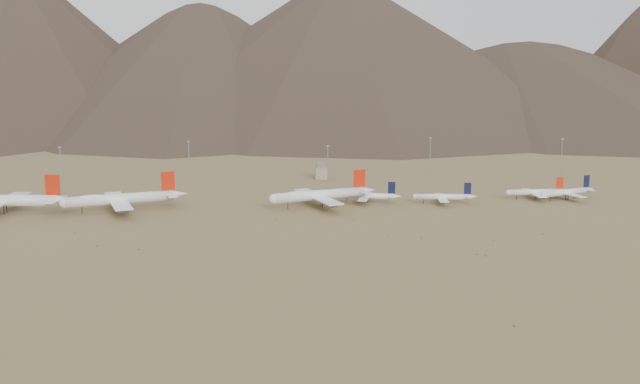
{
  "coord_description": "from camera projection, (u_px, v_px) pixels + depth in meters",
  "views": [
    {
      "loc": [
        -12.84,
        -373.87,
        84.06
      ],
      "look_at": [
        21.59,
        30.0,
        7.57
      ],
      "focal_mm": 40.0,
      "sensor_mm": 36.0,
      "label": 1
    }
  ],
  "objects": [
    {
      "name": "mast_far_west",
      "position": [
        61.0,
        164.0,
        477.63
      ],
      "size": [
        2.0,
        0.6,
        25.7
      ],
      "color": "gray",
      "rests_on": "ground"
    },
    {
      "name": "widebody_west",
      "position": [
        3.0,
        200.0,
        388.29
      ],
      "size": [
        73.73,
        57.13,
        21.94
      ],
      "rotation": [
        0.0,
        0.0,
        -0.11
      ],
      "color": "white",
      "rests_on": "ground"
    },
    {
      "name": "widebody_centre",
      "position": [
        121.0,
        199.0,
        394.67
      ],
      "size": [
        67.61,
        53.71,
        20.78
      ],
      "rotation": [
        0.0,
        0.0,
        0.31
      ],
      "color": "white",
      "rests_on": "ground"
    },
    {
      "name": "narrowbody_d",
      "position": [
        568.0,
        192.0,
        429.27
      ],
      "size": [
        39.6,
        29.65,
        13.72
      ],
      "rotation": [
        0.0,
        0.0,
        0.36
      ],
      "color": "white",
      "rests_on": "ground"
    },
    {
      "name": "narrowbody_b",
      "position": [
        444.0,
        197.0,
        416.35
      ],
      "size": [
        37.9,
        27.43,
        12.53
      ],
      "rotation": [
        0.0,
        0.0,
        -0.11
      ],
      "color": "white",
      "rests_on": "ground"
    },
    {
      "name": "control_tower",
      "position": [
        321.0,
        171.0,
        501.73
      ],
      "size": [
        8.0,
        8.0,
        12.0
      ],
      "color": "gray",
      "rests_on": "ground"
    },
    {
      "name": "mast_east",
      "position": [
        430.0,
        153.0,
        532.08
      ],
      "size": [
        2.0,
        0.6,
        25.7
      ],
      "color": "gray",
      "rests_on": "ground"
    },
    {
      "name": "narrowbody_c",
      "position": [
        537.0,
        192.0,
        430.04
      ],
      "size": [
        39.83,
        28.46,
        13.14
      ],
      "rotation": [
        0.0,
        0.0,
        0.02
      ],
      "color": "white",
      "rests_on": "ground"
    },
    {
      "name": "desert_scrub",
      "position": [
        305.0,
        241.0,
        330.86
      ],
      "size": [
        404.99,
        168.44,
        0.8
      ],
      "color": "olive",
      "rests_on": "ground"
    },
    {
      "name": "mast_far_east",
      "position": [
        562.0,
        154.0,
        526.52
      ],
      "size": [
        2.0,
        0.6,
        25.7
      ],
      "color": "gray",
      "rests_on": "ground"
    },
    {
      "name": "narrowbody_a",
      "position": [
        368.0,
        196.0,
        419.06
      ],
      "size": [
        38.17,
        28.22,
        12.9
      ],
      "rotation": [
        0.0,
        0.0,
        -0.27
      ],
      "color": "white",
      "rests_on": "ground"
    },
    {
      "name": "ground",
      "position": [
        285.0,
        217.0,
        382.72
      ],
      "size": [
        3000.0,
        3000.0,
        0.0
      ],
      "primitive_type": "plane",
      "color": "olive",
      "rests_on": "ground"
    },
    {
      "name": "widebody_east",
      "position": [
        320.0,
        195.0,
        407.64
      ],
      "size": [
        64.19,
        51.15,
        19.86
      ],
      "rotation": [
        0.0,
        0.0,
        0.33
      ],
      "color": "white",
      "rests_on": "ground"
    },
    {
      "name": "mountain_ridge",
      "position": [
        265.0,
        19.0,
        1236.09
      ],
      "size": [
        4400.0,
        1000.0,
        300.0
      ],
      "color": "#453429",
      "rests_on": "ground"
    },
    {
      "name": "mast_west",
      "position": [
        189.0,
        157.0,
        510.11
      ],
      "size": [
        2.0,
        0.6,
        25.7
      ],
      "color": "gray",
      "rests_on": "ground"
    },
    {
      "name": "mast_centre",
      "position": [
        328.0,
        162.0,
        483.66
      ],
      "size": [
        2.0,
        0.6,
        25.7
      ],
      "color": "gray",
      "rests_on": "ground"
    }
  ]
}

